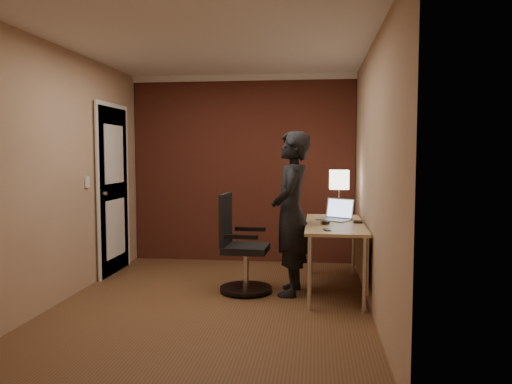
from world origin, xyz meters
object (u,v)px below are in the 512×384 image
(desk, at_px, (341,235))
(desk_lamp, at_px, (339,180))
(mouse, at_px, (325,223))
(phone, at_px, (327,230))
(office_chair, at_px, (240,250))
(person, at_px, (291,213))
(wallet, at_px, (358,222))
(laptop, at_px, (337,214))

(desk, bearing_deg, desk_lamp, 90.42)
(mouse, height_order, phone, mouse)
(office_chair, distance_m, person, 0.66)
(mouse, relative_size, wallet, 0.91)
(laptop, height_order, phone, laptop)
(phone, bearing_deg, desk, 63.10)
(desk_lamp, bearing_deg, wallet, -73.27)
(person, bearing_deg, laptop, 131.71)
(wallet, xyz_separation_m, office_chair, (-1.23, -0.18, -0.29))
(phone, relative_size, wallet, 1.05)
(desk, distance_m, desk_lamp, 0.82)
(laptop, bearing_deg, office_chair, -158.97)
(phone, height_order, person, person)
(laptop, distance_m, person, 0.63)
(desk, relative_size, laptop, 3.60)
(phone, distance_m, wallet, 0.65)
(office_chair, bearing_deg, phone, -22.81)
(mouse, xyz_separation_m, office_chair, (-0.88, -0.03, -0.30))
(wallet, bearing_deg, person, -165.22)
(desk, distance_m, laptop, 0.31)
(desk_lamp, relative_size, person, 0.32)
(desk, xyz_separation_m, laptop, (-0.04, 0.24, 0.19))
(desk_lamp, relative_size, phone, 4.65)
(desk_lamp, distance_m, person, 0.98)
(person, bearing_deg, phone, 46.49)
(phone, bearing_deg, desk_lamp, 72.40)
(phone, xyz_separation_m, office_chair, (-0.90, 0.38, -0.29))
(person, bearing_deg, desk_lamp, 148.49)
(mouse, relative_size, person, 0.06)
(person, bearing_deg, wallet, 107.31)
(desk, xyz_separation_m, wallet, (0.17, 0.03, 0.14))
(mouse, bearing_deg, desk_lamp, 101.28)
(laptop, xyz_separation_m, office_chair, (-1.02, -0.39, -0.34))
(laptop, xyz_separation_m, wallet, (0.21, -0.21, -0.05))
(laptop, xyz_separation_m, person, (-0.48, -0.39, 0.05))
(laptop, bearing_deg, desk, -80.72)
(desk, bearing_deg, laptop, 99.28)
(desk, xyz_separation_m, person, (-0.52, -0.15, 0.24))
(desk_lamp, height_order, mouse, desk_lamp)
(desk_lamp, bearing_deg, mouse, -102.93)
(desk, relative_size, wallet, 13.64)
(phone, relative_size, person, 0.07)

